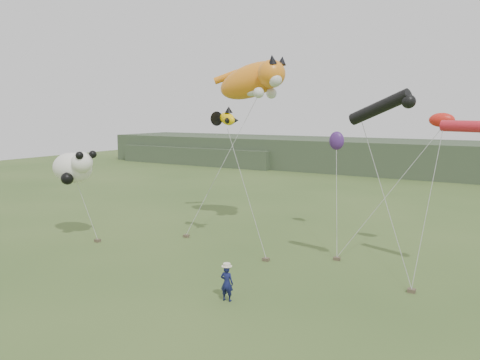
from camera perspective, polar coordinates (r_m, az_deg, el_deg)
name	(u,v)px	position (r m, az deg, el deg)	size (l,w,h in m)	color
ground	(212,294)	(20.03, -3.42, -13.73)	(120.00, 120.00, 0.00)	#385123
headland	(392,157)	(61.78, 18.08, 2.63)	(90.00, 13.00, 4.00)	#2D3D28
festival_attendant	(227,283)	(19.11, -1.62, -12.46)	(0.53, 0.35, 1.47)	#121644
sandbag_anchors	(247,255)	(24.89, 0.89, -9.08)	(17.63, 4.15, 0.16)	brown
cat_kite	(256,80)	(29.62, 1.97, 12.12)	(5.91, 3.18, 3.24)	orange
fish_kite	(222,118)	(26.01, -2.16, 7.53)	(2.26, 1.46, 1.13)	#FFC605
tube_kites	(426,115)	(21.67, 21.75, 7.37)	(6.51, 3.21, 1.84)	black
panda_kite	(74,167)	(29.14, -19.62, 1.47)	(3.20, 2.07, 1.99)	white
misc_kites	(382,132)	(27.06, 16.94, 5.65)	(7.23, 2.98, 2.24)	red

